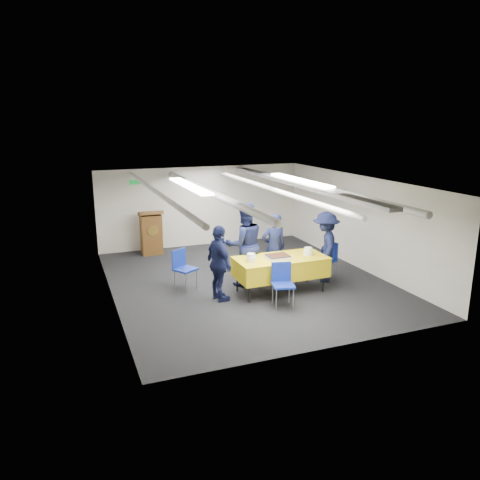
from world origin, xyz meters
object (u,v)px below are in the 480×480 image
Objects in this scene: sailor_b at (244,245)px; chair_right at (328,256)px; chair_left at (182,265)px; sailor_a at (274,248)px; sailor_d at (325,247)px; podium at (151,232)px; serving_table at (281,267)px; sailor_c at (219,263)px; chair_near at (282,280)px; sheet_cake at (278,257)px.

chair_right is at bearing 174.65° from sailor_b.
sailor_a is (2.06, -0.28, 0.26)m from chair_left.
podium is at bearing -108.76° from sailor_d.
sailor_a is at bearing -7.61° from chair_left.
serving_table is at bearing -48.33° from sailor_d.
sailor_a is 1.00× the size of sailor_c.
chair_right is 1.00× the size of chair_left.
chair_right is 3.39m from chair_left.
sailor_c is at bearing 146.80° from chair_near.
chair_near is at bearing -147.36° from chair_right.
chair_near and chair_right have the same top height.
sailor_c is (-1.08, 0.70, 0.26)m from chair_near.
podium reaches higher than chair_left.
podium is at bearing 134.63° from chair_right.
podium is (-2.02, 3.93, 0.05)m from serving_table.
sailor_b is 1.87m from sailor_d.
sailor_c reaches higher than chair_left.
sailor_a reaches higher than chair_left.
serving_table is 2.26× the size of chair_left.
serving_table is 0.76m from chair_near.
chair_right is 0.36m from sailor_d.
sailor_d is at bearing 14.15° from sheet_cake.
chair_near is at bearing -131.25° from sailor_c.
podium is 4.93m from chair_right.
chair_right reaches higher than serving_table.
sheet_cake is 0.31× the size of sailor_a.
sheet_cake is 0.39× the size of podium.
sailor_c reaches higher than serving_table.
sheet_cake is 4.44m from podium.
chair_right is (3.46, -3.51, -0.08)m from podium.
serving_table is 0.75m from sailor_a.
sailor_c is at bearing -54.91° from sailor_d.
chair_right is at bearing -89.75° from sailor_c.
sailor_b is at bearing -73.77° from sailor_d.
sailor_a is 0.85× the size of sailor_b.
serving_table is 1.50m from chair_right.
sailor_a is at bearing -81.60° from sailor_d.
sheet_cake is at bearing -101.47° from sailor_c.
sailor_b reaches higher than chair_near.
chair_right is (1.54, 0.49, -0.28)m from sheet_cake.
podium is 2.96m from chair_left.
podium is 0.80× the size of sailor_c.
sailor_b reaches higher than chair_left.
sailor_a is at bearing 77.27° from serving_table.
podium is 1.44× the size of chair_left.
podium is 0.78× the size of sailor_d.
chair_left reaches higher than sheet_cake.
chair_right is 0.54× the size of sailor_d.
chair_right is at bearing 16.26° from serving_table.
sailor_b is (-0.71, 0.00, 0.14)m from sailor_a.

